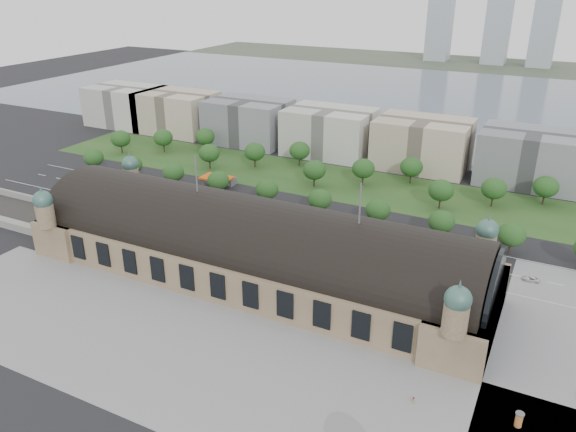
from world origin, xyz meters
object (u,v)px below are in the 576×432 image
at_px(traffic_car_5, 415,244).
at_px(pedestrian_0, 413,400).
at_px(parked_car_0, 134,210).
at_px(parked_car_3, 165,220).
at_px(parked_car_6, 245,233).
at_px(bus_east, 343,248).
at_px(traffic_car_6, 531,279).
at_px(bus_mid, 342,246).
at_px(traffic_car_1, 133,187).
at_px(parked_car_4, 164,220).
at_px(parked_car_2, 175,222).
at_px(petrol_station, 223,180).
at_px(parked_car_1, 132,208).
at_px(traffic_car_4, 294,241).
at_px(traffic_car_2, 136,203).
at_px(parked_car_5, 233,236).
at_px(traffic_car_0, 106,192).
at_px(advertising_column, 519,420).
at_px(bus_west, 260,225).

distance_m(traffic_car_5, pedestrian_0, 81.90).
bearing_deg(traffic_car_5, parked_car_0, 104.95).
distance_m(parked_car_3, parked_car_6, 34.40).
bearing_deg(traffic_car_5, bus_east, 132.09).
relative_size(traffic_car_6, bus_mid, 0.49).
bearing_deg(traffic_car_1, parked_car_4, -127.34).
height_order(traffic_car_5, parked_car_3, traffic_car_5).
distance_m(parked_car_0, parked_car_6, 51.69).
distance_m(parked_car_2, pedestrian_0, 122.80).
xyz_separation_m(petrol_station, bus_mid, (73.00, -35.46, -1.45)).
bearing_deg(bus_mid, parked_car_1, 90.00).
height_order(traffic_car_4, traffic_car_5, traffic_car_4).
xyz_separation_m(traffic_car_2, bus_mid, (93.17, 0.31, 0.84)).
bearing_deg(traffic_car_2, parked_car_3, 74.09).
relative_size(parked_car_0, parked_car_5, 1.01).
relative_size(traffic_car_0, traffic_car_4, 0.89).
height_order(traffic_car_0, parked_car_2, traffic_car_0).
bearing_deg(traffic_car_0, traffic_car_5, 86.58).
height_order(traffic_car_0, parked_car_6, traffic_car_0).
xyz_separation_m(traffic_car_4, bus_east, (18.54, 0.82, 1.00)).
height_order(parked_car_3, parked_car_4, parked_car_4).
bearing_deg(parked_car_3, parked_car_4, -118.81).
relative_size(petrol_station, traffic_car_5, 2.95).
bearing_deg(petrol_station, parked_car_5, -53.21).
relative_size(traffic_car_6, pedestrian_0, 2.95).
distance_m(petrol_station, parked_car_3, 44.38).
bearing_deg(pedestrian_0, petrol_station, 163.38).
xyz_separation_m(traffic_car_4, parked_car_3, (-53.71, -6.14, -0.09)).
bearing_deg(petrol_station, parked_car_6, -48.29).
relative_size(parked_car_1, advertising_column, 1.59).
bearing_deg(bus_mid, bus_east, -155.33).
relative_size(traffic_car_6, bus_east, 0.41).
xyz_separation_m(traffic_car_2, parked_car_5, (53.28, -8.51, 0.01)).
relative_size(traffic_car_1, pedestrian_0, 2.49).
height_order(parked_car_1, parked_car_2, parked_car_1).
xyz_separation_m(petrol_station, parked_car_4, (1.40, -44.28, -2.24)).
bearing_deg(parked_car_3, bus_mid, 68.25).
distance_m(parked_car_0, parked_car_2, 22.49).
relative_size(parked_car_2, parked_car_6, 0.97).
height_order(parked_car_2, bus_mid, bus_mid).
xyz_separation_m(parked_car_5, bus_west, (5.62, 10.72, 1.16)).
relative_size(traffic_car_4, parked_car_6, 0.96).
xyz_separation_m(parked_car_1, bus_west, (56.57, 7.64, 1.03)).
xyz_separation_m(bus_west, advertising_column, (99.47, -63.08, 0.06)).
height_order(petrol_station, parked_car_5, petrol_station).
bearing_deg(traffic_car_4, parked_car_6, -83.56).
bearing_deg(traffic_car_0, parked_car_0, 59.31).
distance_m(traffic_car_1, parked_car_5, 71.85).
relative_size(traffic_car_4, parked_car_3, 1.13).
distance_m(traffic_car_5, parked_car_0, 112.80).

